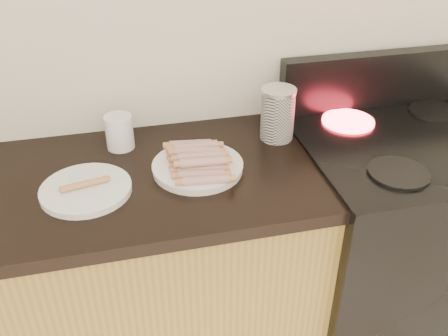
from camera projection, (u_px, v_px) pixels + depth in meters
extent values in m
cube|color=silver|center=(160.00, 9.00, 1.54)|extent=(4.00, 0.04, 2.60)
cube|color=black|center=(393.00, 246.00, 1.88)|extent=(0.76, 0.65, 0.90)
cube|color=black|center=(418.00, 141.00, 1.64)|extent=(0.76, 0.65, 0.01)
cube|color=black|center=(381.00, 79.00, 1.81)|extent=(0.76, 0.06, 0.20)
cylinder|color=black|center=(399.00, 173.00, 1.46)|extent=(0.18, 0.18, 0.01)
cylinder|color=#FF1E2D|center=(348.00, 121.00, 1.74)|extent=(0.18, 0.18, 0.01)
cylinder|color=black|center=(435.00, 111.00, 1.80)|extent=(0.18, 0.18, 0.01)
cylinder|color=white|center=(198.00, 168.00, 1.49)|extent=(0.29, 0.29, 0.02)
cylinder|color=white|center=(86.00, 190.00, 1.40)|extent=(0.29, 0.29, 0.02)
cylinder|color=#97383B|center=(205.00, 181.00, 1.40)|extent=(0.13, 0.05, 0.03)
cylinder|color=#97383B|center=(202.00, 175.00, 1.42)|extent=(0.13, 0.05, 0.03)
cylinder|color=#97383B|center=(200.00, 169.00, 1.44)|extent=(0.13, 0.05, 0.03)
cylinder|color=#97383B|center=(198.00, 164.00, 1.47)|extent=(0.13, 0.05, 0.03)
cylinder|color=#97383B|center=(197.00, 159.00, 1.49)|extent=(0.13, 0.05, 0.03)
cylinder|color=#97383B|center=(195.00, 154.00, 1.52)|extent=(0.13, 0.05, 0.03)
cylinder|color=#97383B|center=(193.00, 149.00, 1.54)|extent=(0.13, 0.05, 0.03)
cylinder|color=#97383B|center=(191.00, 144.00, 1.57)|extent=(0.13, 0.05, 0.03)
cylinder|color=#97383B|center=(200.00, 162.00, 1.43)|extent=(0.13, 0.05, 0.03)
cylinder|color=#97383B|center=(198.00, 157.00, 1.46)|extent=(0.13, 0.05, 0.03)
cylinder|color=#97383B|center=(196.00, 152.00, 1.48)|extent=(0.13, 0.05, 0.03)
cylinder|color=#97383B|center=(194.00, 147.00, 1.51)|extent=(0.13, 0.05, 0.03)
cylinder|color=#BC592E|center=(85.00, 184.00, 1.39)|extent=(0.13, 0.04, 0.02)
cylinder|color=white|center=(277.00, 115.00, 1.63)|extent=(0.11, 0.11, 0.16)
cylinder|color=silver|center=(279.00, 91.00, 1.58)|extent=(0.11, 0.11, 0.01)
cylinder|color=white|center=(119.00, 132.00, 1.59)|extent=(0.11, 0.11, 0.11)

